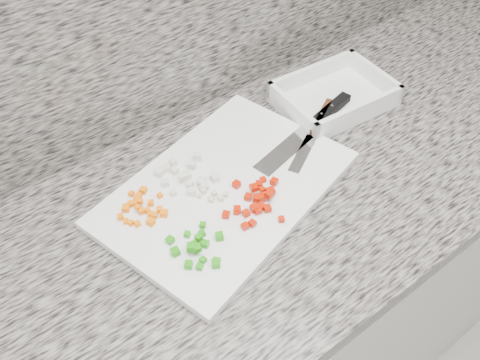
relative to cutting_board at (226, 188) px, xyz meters
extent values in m
cube|color=silver|center=(-0.03, -0.04, -0.48)|extent=(3.92, 0.62, 0.86)
cube|color=slate|center=(-0.03, -0.04, -0.03)|extent=(3.96, 0.64, 0.04)
cube|color=slate|center=(-0.03, 0.26, 0.29)|extent=(3.92, 0.02, 0.60)
cube|color=white|center=(0.00, 0.00, 0.00)|extent=(0.55, 0.43, 0.02)
cube|color=orange|center=(-0.18, 0.02, 0.01)|extent=(0.01, 0.01, 0.01)
cube|color=orange|center=(-0.14, 0.08, 0.01)|extent=(0.02, 0.02, 0.01)
cube|color=orange|center=(-0.17, 0.05, 0.02)|extent=(0.01, 0.01, 0.01)
cube|color=orange|center=(-0.15, 0.02, 0.01)|extent=(0.01, 0.01, 0.01)
cube|color=orange|center=(-0.12, 0.05, 0.01)|extent=(0.01, 0.01, 0.01)
cube|color=orange|center=(-0.15, 0.07, 0.01)|extent=(0.01, 0.01, 0.01)
cube|color=orange|center=(-0.16, 0.04, 0.01)|extent=(0.01, 0.01, 0.01)
cube|color=orange|center=(-0.17, 0.07, 0.01)|extent=(0.01, 0.01, 0.01)
cube|color=orange|center=(-0.15, 0.02, 0.01)|extent=(0.01, 0.01, 0.01)
cube|color=orange|center=(-0.13, 0.01, 0.01)|extent=(0.02, 0.02, 0.01)
cube|color=orange|center=(-0.19, 0.03, 0.01)|extent=(0.01, 0.01, 0.01)
cube|color=orange|center=(-0.15, 0.03, 0.01)|extent=(0.01, 0.01, 0.01)
cube|color=orange|center=(-0.18, 0.06, 0.01)|extent=(0.01, 0.01, 0.01)
cube|color=orange|center=(-0.14, 0.05, 0.01)|extent=(0.01, 0.01, 0.01)
cube|color=orange|center=(-0.16, 0.09, 0.01)|extent=(0.01, 0.01, 0.01)
cube|color=orange|center=(-0.16, 0.05, 0.02)|extent=(0.01, 0.01, 0.01)
cube|color=orange|center=(-0.16, 0.06, 0.01)|extent=(0.01, 0.01, 0.01)
cube|color=orange|center=(-0.16, 0.01, 0.01)|extent=(0.02, 0.02, 0.01)
cube|color=orange|center=(-0.16, 0.07, 0.01)|extent=(0.01, 0.01, 0.01)
cube|color=orange|center=(-0.15, 0.08, 0.01)|extent=(0.01, 0.01, 0.01)
cube|color=orange|center=(-0.20, 0.05, 0.01)|extent=(0.01, 0.01, 0.01)
cube|color=orange|center=(-0.14, 0.02, 0.01)|extent=(0.01, 0.01, 0.01)
cube|color=orange|center=(-0.20, 0.04, 0.01)|extent=(0.01, 0.01, 0.01)
cube|color=orange|center=(-0.18, 0.06, 0.01)|extent=(0.02, 0.02, 0.01)
cube|color=beige|center=(-0.04, 0.02, 0.02)|extent=(0.02, 0.02, 0.01)
cube|color=beige|center=(0.00, 0.09, 0.02)|extent=(0.02, 0.02, 0.01)
cube|color=beige|center=(-0.02, 0.08, 0.02)|extent=(0.02, 0.02, 0.01)
cube|color=beige|center=(-0.04, 0.03, 0.02)|extent=(0.02, 0.02, 0.01)
cube|color=beige|center=(-0.01, 0.02, 0.02)|extent=(0.02, 0.02, 0.01)
cube|color=beige|center=(-0.03, 0.03, 0.01)|extent=(0.02, 0.02, 0.01)
cube|color=beige|center=(-0.06, 0.02, 0.01)|extent=(0.02, 0.02, 0.01)
cube|color=beige|center=(-0.09, 0.07, 0.01)|extent=(0.02, 0.02, 0.01)
cube|color=beige|center=(-0.09, 0.04, 0.01)|extent=(0.01, 0.01, 0.01)
cube|color=beige|center=(-0.05, 0.11, 0.01)|extent=(0.01, 0.01, 0.01)
cube|color=beige|center=(-0.07, 0.11, 0.01)|extent=(0.02, 0.02, 0.01)
cube|color=beige|center=(-0.07, 0.02, 0.01)|extent=(0.02, 0.02, 0.01)
cube|color=beige|center=(-0.06, 0.07, 0.01)|extent=(0.01, 0.01, 0.01)
cube|color=beige|center=(-0.06, 0.09, 0.01)|extent=(0.02, 0.02, 0.01)
cube|color=beige|center=(-0.07, 0.10, 0.01)|extent=(0.02, 0.02, 0.01)
cube|color=beige|center=(-0.01, 0.03, 0.01)|extent=(0.02, 0.02, 0.01)
cube|color=beige|center=(-0.09, 0.10, 0.02)|extent=(0.02, 0.02, 0.01)
cube|color=beige|center=(-0.06, 0.06, 0.02)|extent=(0.01, 0.01, 0.01)
cube|color=beige|center=(-0.06, 0.04, 0.01)|extent=(0.02, 0.02, 0.01)
cube|color=beige|center=(-0.05, 0.06, 0.02)|extent=(0.02, 0.02, 0.01)
cube|color=#1F890C|center=(-0.13, -0.10, 0.02)|extent=(0.02, 0.02, 0.01)
cube|color=#1F890C|center=(-0.12, -0.14, 0.01)|extent=(0.02, 0.02, 0.01)
cube|color=#1F890C|center=(-0.16, -0.08, 0.02)|extent=(0.02, 0.02, 0.01)
cube|color=#1F890C|center=(-0.14, -0.12, 0.01)|extent=(0.01, 0.01, 0.01)
cube|color=#1F890C|center=(-0.08, -0.10, 0.01)|extent=(0.02, 0.02, 0.01)
cube|color=#1F890C|center=(-0.13, -0.06, 0.01)|extent=(0.01, 0.01, 0.01)
cube|color=#1F890C|center=(-0.12, -0.14, 0.01)|extent=(0.02, 0.02, 0.01)
cube|color=#1F890C|center=(-0.16, -0.11, 0.01)|extent=(0.02, 0.02, 0.01)
cube|color=#1F890C|center=(-0.14, -0.09, 0.02)|extent=(0.02, 0.02, 0.01)
cube|color=#1F890C|center=(-0.15, -0.13, 0.01)|extent=(0.01, 0.01, 0.01)
cube|color=#1F890C|center=(-0.11, -0.09, 0.01)|extent=(0.02, 0.02, 0.01)
cube|color=#1F890C|center=(-0.16, -0.05, 0.01)|extent=(0.02, 0.02, 0.01)
cube|color=#1F890C|center=(-0.13, -0.09, 0.01)|extent=(0.02, 0.02, 0.01)
cube|color=#1F890C|center=(-0.11, -0.07, 0.01)|extent=(0.01, 0.01, 0.01)
cube|color=#1F890C|center=(-0.12, -0.08, 0.02)|extent=(0.01, 0.01, 0.01)
cube|color=#1F890C|center=(-0.09, -0.06, 0.01)|extent=(0.02, 0.02, 0.01)
cube|color=#B51802|center=(0.03, -0.07, 0.02)|extent=(0.02, 0.02, 0.01)
cube|color=#B51802|center=(-0.03, -0.07, 0.01)|extent=(0.01, 0.01, 0.01)
cube|color=#B51802|center=(0.03, -0.13, 0.01)|extent=(0.02, 0.02, 0.01)
cube|color=#B51802|center=(0.04, -0.06, 0.02)|extent=(0.01, 0.01, 0.01)
cube|color=#B51802|center=(0.03, -0.05, 0.03)|extent=(0.02, 0.02, 0.01)
cube|color=#B51802|center=(-0.05, -0.06, 0.01)|extent=(0.02, 0.02, 0.01)
cube|color=#B51802|center=(0.01, -0.09, 0.01)|extent=(0.02, 0.02, 0.01)
cube|color=#B51802|center=(-0.03, -0.11, 0.01)|extent=(0.01, 0.01, 0.01)
cube|color=#B51802|center=(0.04, -0.08, 0.03)|extent=(0.02, 0.02, 0.01)
cube|color=#B51802|center=(0.08, -0.05, 0.01)|extent=(0.02, 0.02, 0.01)
cube|color=#B51802|center=(0.01, -0.08, 0.02)|extent=(0.02, 0.02, 0.01)
cube|color=#B51802|center=(-0.01, -0.08, 0.01)|extent=(0.01, 0.01, 0.01)
cube|color=#B51802|center=(0.06, -0.07, 0.02)|extent=(0.02, 0.02, 0.01)
cube|color=#B51802|center=(0.05, -0.04, 0.01)|extent=(0.02, 0.02, 0.01)
cube|color=#B51802|center=(0.05, -0.07, 0.01)|extent=(0.01, 0.01, 0.01)
cube|color=#B51802|center=(-0.02, -0.07, 0.01)|extent=(0.02, 0.02, 0.01)
cube|color=#B51802|center=(0.02, -0.01, 0.01)|extent=(0.02, 0.02, 0.01)
cube|color=#B51802|center=(0.06, -0.04, 0.01)|extent=(0.01, 0.01, 0.01)
cube|color=#B51802|center=(0.02, -0.09, 0.01)|extent=(0.02, 0.02, 0.01)
cube|color=#B51802|center=(0.01, -0.05, 0.01)|extent=(0.02, 0.02, 0.01)
cube|color=#B51802|center=(0.02, -0.10, 0.01)|extent=(0.02, 0.02, 0.01)
cube|color=#B51802|center=(-0.02, -0.11, 0.01)|extent=(0.01, 0.01, 0.01)
cube|color=#B51802|center=(0.02, -0.07, 0.02)|extent=(0.02, 0.02, 0.01)
cube|color=beige|center=(-0.03, -0.01, 0.01)|extent=(0.01, 0.01, 0.01)
cube|color=beige|center=(-0.02, -0.02, 0.01)|extent=(0.01, 0.01, 0.01)
cube|color=beige|center=(-0.04, 0.02, 0.01)|extent=(0.01, 0.01, 0.01)
cube|color=beige|center=(-0.06, 0.01, 0.01)|extent=(0.01, 0.01, 0.01)
cube|color=beige|center=(-0.03, -0.02, 0.01)|extent=(0.01, 0.01, 0.01)
cube|color=beige|center=(-0.04, -0.01, 0.01)|extent=(0.01, 0.01, 0.01)
cube|color=beige|center=(-0.03, -0.03, 0.01)|extent=(0.01, 0.01, 0.01)
cube|color=beige|center=(-0.04, 0.01, 0.01)|extent=(0.01, 0.01, 0.01)
cube|color=beige|center=(-0.04, -0.02, 0.01)|extent=(0.01, 0.01, 0.01)
cube|color=silver|center=(0.17, 0.01, 0.01)|extent=(0.19, 0.08, 0.00)
cube|color=black|center=(0.32, 0.04, 0.02)|extent=(0.13, 0.05, 0.02)
cylinder|color=silver|center=(0.32, 0.04, 0.03)|extent=(0.01, 0.01, 0.00)
cube|color=silver|center=(0.18, -0.03, 0.01)|extent=(0.12, 0.08, 0.00)
cube|color=#442511|center=(0.28, 0.03, 0.02)|extent=(0.11, 0.07, 0.02)
cylinder|color=silver|center=(0.28, 0.03, 0.03)|extent=(0.01, 0.01, 0.00)
cube|color=silver|center=(0.36, 0.07, 0.00)|extent=(0.27, 0.20, 0.01)
cube|color=silver|center=(0.37, 0.16, 0.02)|extent=(0.25, 0.03, 0.04)
cube|color=silver|center=(0.36, -0.01, 0.02)|extent=(0.25, 0.03, 0.04)
cube|color=silver|center=(0.48, 0.06, 0.02)|extent=(0.03, 0.18, 0.04)
cube|color=silver|center=(0.24, 0.08, 0.02)|extent=(0.03, 0.18, 0.04)
camera|label=1|loc=(-0.41, -0.58, 0.77)|focal=40.00mm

